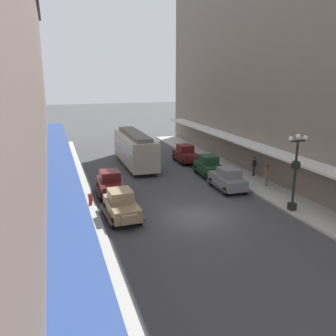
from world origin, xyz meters
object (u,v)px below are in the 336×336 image
object	(u,v)px
parked_car_0	(228,178)
fire_hydrant	(90,199)
parked_car_4	(209,166)
pedestrian_3	(56,167)
parked_car_3	(186,154)
pedestrian_1	(61,169)
lamp_post_with_clock	(295,169)
streetcar	(135,148)
pedestrian_4	(267,176)
parked_car_1	(121,204)
parked_car_2	(111,183)
pedestrian_0	(254,166)
pedestrian_2	(63,154)

from	to	relation	value
parked_car_0	fire_hydrant	size ratio (longest dim) A/B	5.22
parked_car_4	pedestrian_3	xyz separation A→B (m)	(-13.28, 3.59, 0.07)
parked_car_3	pedestrian_1	size ratio (longest dim) A/B	2.60
pedestrian_3	lamp_post_with_clock	bearing A→B (deg)	-42.51
parked_car_0	streetcar	distance (m)	11.28
pedestrian_4	parked_car_1	bearing A→B (deg)	-167.51
parked_car_2	lamp_post_with_clock	world-z (taller)	lamp_post_with_clock
parked_car_1	pedestrian_0	distance (m)	14.38
parked_car_3	parked_car_4	size ratio (longest dim) A/B	0.99
parked_car_1	pedestrian_0	world-z (taller)	parked_car_1
pedestrian_0	pedestrian_4	distance (m)	3.13
lamp_post_with_clock	pedestrian_1	bearing A→B (deg)	138.26
pedestrian_0	streetcar	bearing A→B (deg)	141.54
pedestrian_0	pedestrian_1	world-z (taller)	pedestrian_0
parked_car_4	parked_car_3	bearing A→B (deg)	91.73
fire_hydrant	pedestrian_3	distance (m)	8.67
parked_car_3	pedestrian_4	size ratio (longest dim) A/B	2.55
pedestrian_4	parked_car_3	bearing A→B (deg)	106.84
parked_car_3	lamp_post_with_clock	bearing A→B (deg)	-83.73
parked_car_3	pedestrian_4	distance (m)	10.77
parked_car_0	fire_hydrant	bearing A→B (deg)	-177.29
parked_car_1	pedestrian_1	size ratio (longest dim) A/B	2.62
parked_car_3	parked_car_1	bearing A→B (deg)	-125.63
parked_car_0	lamp_post_with_clock	distance (m)	6.34
fire_hydrant	parked_car_4	bearing A→B (deg)	23.25
pedestrian_2	lamp_post_with_clock	bearing A→B (deg)	-53.48
pedestrian_0	parked_car_3	bearing A→B (deg)	117.59
parked_car_4	pedestrian_4	xyz separation A→B (m)	(2.95, -4.77, 0.07)
parked_car_0	parked_car_2	distance (m)	9.24
pedestrian_4	streetcar	bearing A→B (deg)	129.49
parked_car_4	streetcar	xyz separation A→B (m)	(-5.61, 5.62, 0.96)
parked_car_1	fire_hydrant	size ratio (longest dim) A/B	5.24
fire_hydrant	parked_car_1	bearing A→B (deg)	-58.35
fire_hydrant	pedestrian_4	size ratio (longest dim) A/B	0.49
parked_car_3	pedestrian_2	world-z (taller)	parked_car_3
parked_car_1	parked_car_4	distance (m)	12.15
pedestrian_3	parked_car_3	bearing A→B (deg)	8.43
parked_car_0	pedestrian_4	xyz separation A→B (m)	(3.30, -0.47, 0.07)
parked_car_4	streetcar	size ratio (longest dim) A/B	0.45
streetcar	pedestrian_0	distance (m)	11.82
parked_car_0	pedestrian_2	bearing A→B (deg)	132.51
pedestrian_2	parked_car_3	bearing A→B (deg)	-15.43
parked_car_2	pedestrian_0	xyz separation A→B (m)	(13.04, 0.90, 0.07)
streetcar	pedestrian_2	bearing A→B (deg)	154.26
parked_car_0	pedestrian_1	xyz separation A→B (m)	(-12.56, 7.19, 0.05)
lamp_post_with_clock	pedestrian_2	distance (m)	23.63
lamp_post_with_clock	fire_hydrant	size ratio (longest dim) A/B	6.29
pedestrian_3	pedestrian_1	bearing A→B (deg)	-61.88
parked_car_1	lamp_post_with_clock	world-z (taller)	lamp_post_with_clock
parked_car_3	parked_car_4	world-z (taller)	same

